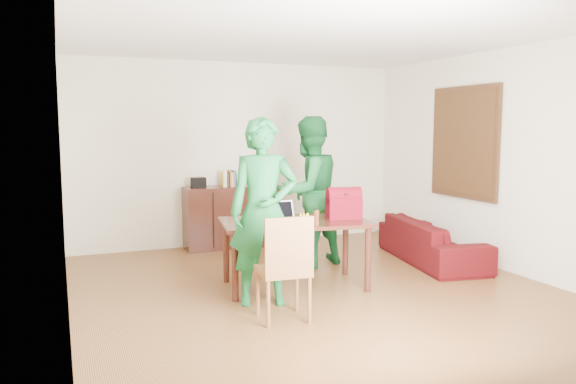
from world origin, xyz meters
name	(u,v)px	position (x,y,z in m)	size (l,w,h in m)	color
room	(315,169)	(0.01, 0.13, 1.31)	(5.20, 5.70, 2.90)	#402110
table	(295,229)	(-0.17, 0.25, 0.65)	(1.71, 1.13, 0.74)	black
chair	(284,289)	(-0.68, -0.68, 0.29)	(0.48, 0.46, 0.98)	brown
person_near	(264,212)	(-0.68, -0.16, 0.93)	(0.68, 0.44, 1.86)	#16662F
person_far	(309,192)	(0.37, 1.07, 0.94)	(0.92, 0.72, 1.89)	#145A27
laptop	(285,218)	(-0.31, 0.18, 0.79)	(0.31, 0.22, 0.22)	white
bananas	(304,224)	(-0.23, -0.15, 0.77)	(0.15, 0.09, 0.06)	gold
bottle	(316,216)	(-0.06, -0.07, 0.83)	(0.06, 0.06, 0.17)	#562A13
red_bag	(344,206)	(0.39, 0.17, 0.88)	(0.37, 0.22, 0.28)	maroon
sofa	(432,241)	(1.95, 0.65, 0.28)	(1.89, 0.74, 0.55)	#3E080F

